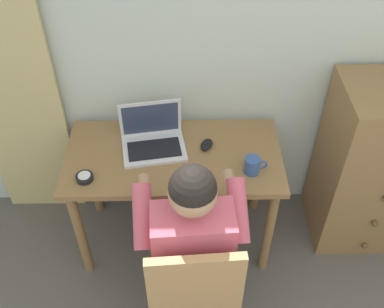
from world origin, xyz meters
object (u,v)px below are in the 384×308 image
(desk_clock, at_px, (85,177))
(coffee_mug, at_px, (253,165))
(dresser, at_px, (372,166))
(person_seated, at_px, (191,230))
(chair, at_px, (193,285))
(computer_mouse, at_px, (207,145))
(laptop, at_px, (153,138))
(desk, at_px, (174,169))

(desk_clock, distance_m, coffee_mug, 0.87)
(dresser, distance_m, person_seated, 1.20)
(chair, xyz_separation_m, desk_clock, (-0.55, 0.48, 0.25))
(person_seated, height_order, computer_mouse, person_seated)
(dresser, relative_size, laptop, 2.92)
(person_seated, bearing_deg, laptop, 110.10)
(dresser, distance_m, chair, 1.28)
(laptop, bearing_deg, desk, -34.85)
(dresser, height_order, desk_clock, dresser)
(laptop, distance_m, coffee_mug, 0.57)
(desk, bearing_deg, coffee_mug, -18.15)
(chair, height_order, desk_clock, chair)
(dresser, relative_size, desk_clock, 12.17)
(laptop, bearing_deg, coffee_mug, -22.13)
(chair, distance_m, desk_clock, 0.77)
(chair, xyz_separation_m, laptop, (-0.21, 0.73, 0.28))
(dresser, distance_m, desk_clock, 1.64)
(chair, distance_m, laptop, 0.81)
(desk, relative_size, dresser, 1.07)
(dresser, height_order, coffee_mug, dresser)
(computer_mouse, bearing_deg, laptop, -160.07)
(chair, height_order, laptop, laptop)
(desk, height_order, computer_mouse, computer_mouse)
(desk, distance_m, coffee_mug, 0.46)
(coffee_mug, bearing_deg, chair, -121.17)
(desk, relative_size, laptop, 3.14)
(chair, xyz_separation_m, coffee_mug, (0.31, 0.52, 0.28))
(chair, relative_size, coffee_mug, 7.36)
(chair, bearing_deg, person_seated, 93.16)
(desk, bearing_deg, desk_clock, -158.67)
(person_seated, bearing_deg, chair, -86.84)
(person_seated, bearing_deg, dresser, 26.88)
(desk, xyz_separation_m, computer_mouse, (0.18, 0.06, 0.13))
(person_seated, xyz_separation_m, computer_mouse, (0.09, 0.53, 0.07))
(desk, height_order, laptop, laptop)
(dresser, bearing_deg, desk_clock, -171.26)
(dresser, distance_m, computer_mouse, 0.99)
(laptop, xyz_separation_m, coffee_mug, (0.52, -0.21, -0.00))
(laptop, bearing_deg, desk_clock, -143.12)
(desk, relative_size, computer_mouse, 11.77)
(dresser, height_order, laptop, dresser)
(person_seated, bearing_deg, desk_clock, 151.43)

